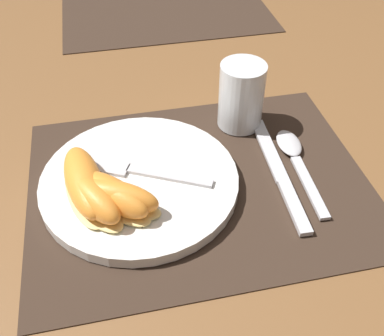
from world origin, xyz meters
name	(u,v)px	position (x,y,z in m)	size (l,w,h in m)	color
ground_plane	(199,184)	(0.00, 0.00, 0.00)	(3.00, 3.00, 0.00)	brown
placemat	(199,183)	(0.00, 0.00, 0.00)	(0.45, 0.35, 0.00)	#38281E
placemat_far	(164,6)	(0.05, 0.57, 0.00)	(0.45, 0.35, 0.00)	#38281E
plate	(140,182)	(-0.08, 0.01, 0.01)	(0.26, 0.26, 0.02)	white
juice_glass	(241,99)	(0.09, 0.11, 0.05)	(0.07, 0.07, 0.10)	silver
knife	(280,174)	(0.11, -0.01, 0.01)	(0.03, 0.23, 0.01)	silver
spoon	(294,154)	(0.14, 0.02, 0.01)	(0.04, 0.18, 0.01)	silver
fork	(133,171)	(-0.09, 0.02, 0.02)	(0.18, 0.10, 0.00)	silver
citrus_wedge_0	(85,183)	(-0.15, -0.01, 0.04)	(0.07, 0.14, 0.04)	#F4DB84
citrus_wedge_1	(92,198)	(-0.14, -0.03, 0.04)	(0.09, 0.12, 0.04)	#F4DB84
citrus_wedge_2	(113,196)	(-0.12, -0.03, 0.04)	(0.11, 0.11, 0.04)	#F4DB84
citrus_wedge_3	(115,198)	(-0.11, -0.04, 0.04)	(0.12, 0.09, 0.04)	#F4DB84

